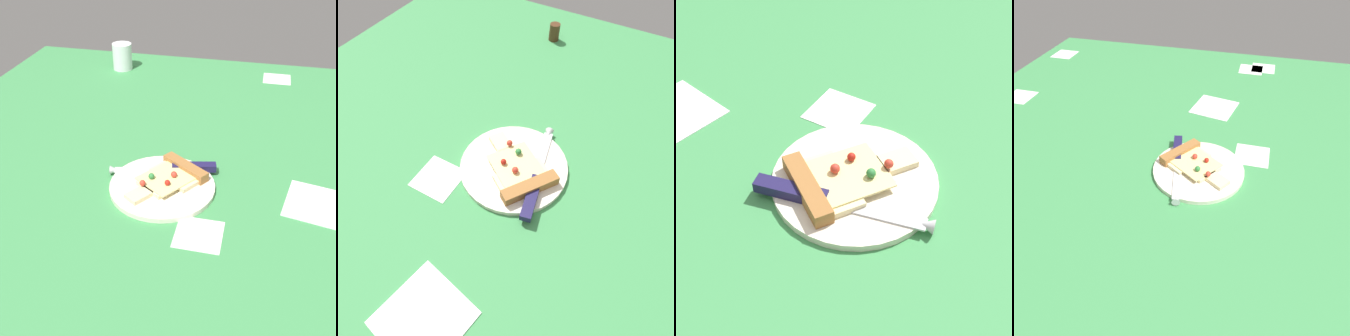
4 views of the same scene
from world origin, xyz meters
TOP-DOWN VIEW (x-y plane):
  - ground_plane at (0.05, 0.02)cm, footprint 151.42×151.42cm
  - plate at (-6.50, -7.01)cm, footprint 22.96×22.96cm
  - pizza_slice at (-5.07, -4.92)cm, footprint 16.28×18.76cm
  - knife at (-5.26, -1.44)cm, footprint 23.88×7.27cm

SIDE VIEW (x-z plane):
  - ground_plane at x=0.05cm, z-range -3.00..0.00cm
  - plate at x=-6.50cm, z-range 0.00..1.10cm
  - knife at x=-5.26cm, z-range 0.48..2.93cm
  - pizza_slice at x=-5.07cm, z-range 0.58..3.24cm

